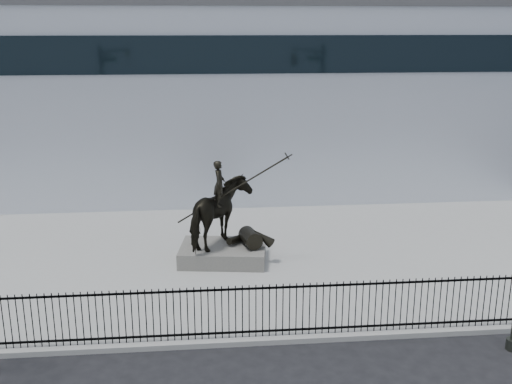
{
  "coord_description": "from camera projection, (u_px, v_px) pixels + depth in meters",
  "views": [
    {
      "loc": [
        -1.03,
        -13.1,
        8.19
      ],
      "look_at": [
        0.8,
        6.0,
        2.85
      ],
      "focal_mm": 42.0,
      "sensor_mm": 36.0,
      "label": 1
    }
  ],
  "objects": [
    {
      "name": "picket_fence",
      "position": [
        243.0,
        311.0,
        15.81
      ],
      "size": [
        22.1,
        0.1,
        1.5
      ],
      "color": "black",
      "rests_on": "plaza"
    },
    {
      "name": "building",
      "position": [
        217.0,
        95.0,
        32.82
      ],
      "size": [
        44.0,
        14.0,
        9.0
      ],
      "primitive_type": "cube",
      "color": "silver",
      "rests_on": "ground"
    },
    {
      "name": "equestrian_statue",
      "position": [
        224.0,
        214.0,
        20.76
      ],
      "size": [
        3.78,
        2.6,
        3.23
      ],
      "rotation": [
        0.0,
        0.0,
        -0.14
      ],
      "color": "black",
      "rests_on": "statue_plinth"
    },
    {
      "name": "plaza",
      "position": [
        231.0,
        259.0,
        21.54
      ],
      "size": [
        30.0,
        12.0,
        0.15
      ],
      "primitive_type": "cube",
      "color": "#9A9A97",
      "rests_on": "ground"
    },
    {
      "name": "statue_plinth",
      "position": [
        223.0,
        253.0,
        21.15
      ],
      "size": [
        3.22,
        2.43,
        0.56
      ],
      "primitive_type": "cube",
      "rotation": [
        0.0,
        0.0,
        -0.14
      ],
      "color": "#5B5A53",
      "rests_on": "plaza"
    },
    {
      "name": "ground",
      "position": [
        247.0,
        368.0,
        14.85
      ],
      "size": [
        120.0,
        120.0,
        0.0
      ],
      "primitive_type": "plane",
      "color": "black",
      "rests_on": "ground"
    }
  ]
}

